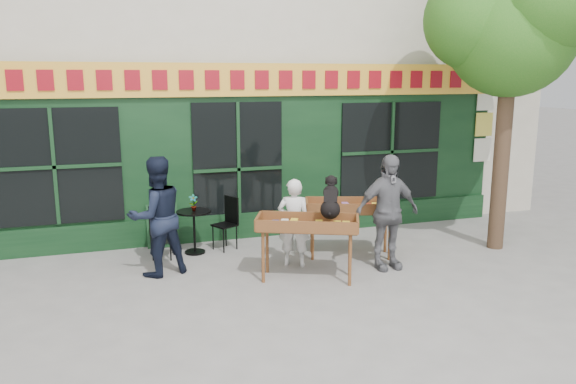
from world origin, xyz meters
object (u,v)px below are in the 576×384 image
(woman, at_px, (294,223))
(man_left, at_px, (157,216))
(dog, at_px, (331,196))
(book_cart_right, at_px, (350,210))
(bistro_table, at_px, (194,223))
(book_cart_center, at_px, (307,227))
(man_right, at_px, (387,212))

(woman, bearing_deg, man_left, 16.57)
(dog, bearing_deg, book_cart_right, 74.17)
(man_left, bearing_deg, dog, 140.86)
(book_cart_right, bearing_deg, man_left, -162.87)
(dog, height_order, book_cart_right, dog)
(book_cart_right, distance_m, bistro_table, 2.73)
(book_cart_center, relative_size, woman, 1.11)
(book_cart_right, bearing_deg, book_cart_center, -123.71)
(man_right, height_order, bistro_table, man_right)
(woman, height_order, book_cart_right, woman)
(book_cart_center, relative_size, man_right, 0.87)
(book_cart_center, relative_size, bistro_table, 2.14)
(dog, relative_size, man_left, 0.32)
(woman, bearing_deg, dog, 140.34)
(book_cart_center, xyz_separation_m, woman, (0.00, 0.65, -0.09))
(woman, relative_size, bistro_table, 1.92)
(book_cart_right, xyz_separation_m, bistro_table, (-2.54, 0.98, -0.28))
(woman, bearing_deg, man_right, -178.18)
(dog, xyz_separation_m, bistro_table, (-1.80, 1.87, -0.75))
(woman, xyz_separation_m, book_cart_right, (1.09, 0.19, 0.09))
(book_cart_center, distance_m, man_right, 1.39)
(book_cart_center, bearing_deg, woman, 113.78)
(book_cart_center, xyz_separation_m, man_right, (1.39, 0.09, 0.11))
(dog, bearing_deg, woman, 140.34)
(man_right, xyz_separation_m, bistro_table, (-2.84, 1.73, -0.39))
(dog, xyz_separation_m, man_left, (-2.50, 0.97, -0.35))
(dog, distance_m, woman, 0.96)
(man_right, bearing_deg, book_cart_right, 110.37)
(woman, bearing_deg, book_cart_right, -146.27)
(book_cart_center, relative_size, book_cart_right, 1.00)
(book_cart_center, height_order, bistro_table, book_cart_center)
(dog, relative_size, bistro_table, 0.79)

